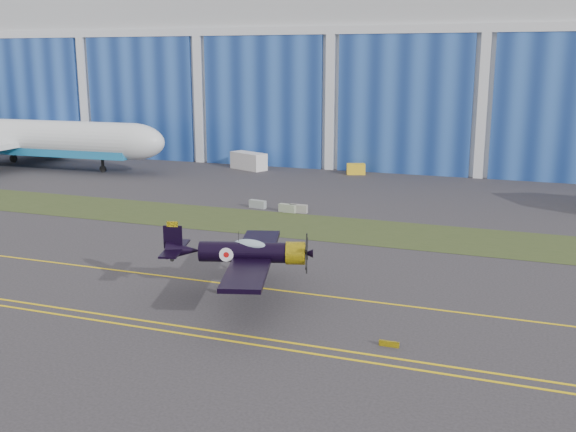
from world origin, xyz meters
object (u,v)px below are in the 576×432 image
(warbird, at_px, (244,252))
(tug, at_px, (356,169))
(jetliner, at_px, (4,98))
(shipping_container, at_px, (249,161))

(warbird, height_order, tug, warbird)
(jetliner, bearing_deg, tug, 10.63)
(jetliner, distance_m, shipping_container, 38.79)
(warbird, relative_size, tug, 6.36)
(warbird, relative_size, jetliner, 0.27)
(warbird, xyz_separation_m, jetliner, (-58.50, 42.01, 7.15))
(warbird, bearing_deg, jetliner, 128.14)
(shipping_container, bearing_deg, warbird, -42.32)
(jetliner, distance_m, tug, 54.88)
(shipping_container, xyz_separation_m, tug, (16.54, 1.28, -0.52))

